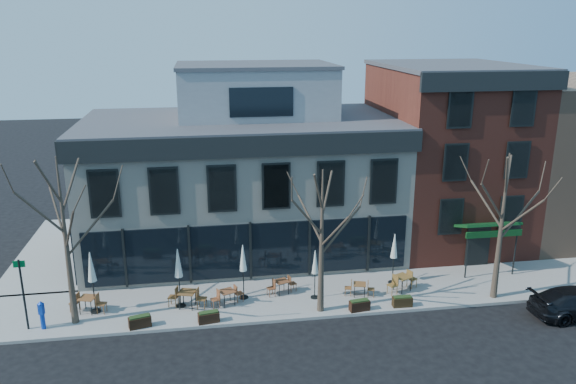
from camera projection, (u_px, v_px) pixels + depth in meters
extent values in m
plane|color=black|center=(251.00, 282.00, 30.47)|extent=(120.00, 120.00, 0.00)
cube|color=gray|center=(318.00, 295.00, 28.90)|extent=(33.50, 4.70, 0.15)
cube|color=gray|center=(59.00, 252.00, 34.43)|extent=(4.50, 12.00, 0.15)
cube|color=beige|center=(242.00, 187.00, 34.06)|extent=(18.00, 10.00, 8.00)
cube|color=#47474C|center=(240.00, 120.00, 32.90)|extent=(18.30, 10.30, 0.30)
cube|color=black|center=(249.00, 147.00, 28.20)|extent=(18.30, 0.25, 1.10)
cube|color=black|center=(79.00, 133.00, 31.67)|extent=(0.25, 10.30, 1.10)
cube|color=black|center=(251.00, 250.00, 29.87)|extent=(17.20, 0.12, 3.00)
cube|color=black|center=(87.00, 233.00, 32.34)|extent=(0.12, 7.50, 3.00)
cube|color=gray|center=(255.00, 92.00, 33.56)|extent=(9.00, 6.50, 3.00)
cube|color=brown|center=(446.00, 155.00, 35.59)|extent=(8.00, 10.00, 11.00)
cube|color=#47474C|center=(453.00, 66.00, 34.01)|extent=(8.20, 10.20, 0.25)
cube|color=black|center=(495.00, 81.00, 29.29)|extent=(8.20, 0.25, 1.00)
cube|color=#0C3815|center=(487.00, 225.00, 30.80)|extent=(3.20, 1.66, 0.67)
cube|color=black|center=(478.00, 247.00, 32.02)|extent=(1.40, 0.10, 2.50)
cone|color=#382B21|center=(66.00, 243.00, 24.98)|extent=(0.34, 0.34, 7.92)
cylinder|color=#382B21|center=(91.00, 228.00, 25.16)|extent=(2.23, 0.50, 2.48)
cylinder|color=#382B21|center=(58.00, 214.00, 25.54)|extent=(1.03, 2.05, 2.14)
cylinder|color=#382B21|center=(40.00, 213.00, 24.12)|extent=(1.80, 0.75, 2.21)
cylinder|color=#382B21|center=(70.00, 230.00, 23.87)|extent=(1.03, 2.04, 2.28)
cone|color=#382B21|center=(322.00, 243.00, 26.18)|extent=(0.34, 0.34, 7.04)
cylinder|color=#382B21|center=(341.00, 230.00, 26.34)|extent=(2.00, 0.46, 2.21)
cylinder|color=#382B21|center=(310.00, 218.00, 26.67)|extent=(0.93, 1.84, 1.91)
cylinder|color=#382B21|center=(307.00, 218.00, 25.42)|extent=(1.61, 0.68, 1.97)
cylinder|color=#382B21|center=(335.00, 232.00, 25.19)|extent=(0.93, 1.83, 2.03)
cone|color=#382B21|center=(501.00, 228.00, 27.48)|extent=(0.34, 0.34, 7.48)
cylinder|color=#382B21|center=(519.00, 215.00, 27.64)|extent=(2.12, 0.48, 2.35)
cylinder|color=#382B21|center=(486.00, 204.00, 28.00)|extent=(0.98, 1.94, 2.03)
cylinder|color=#382B21|center=(492.00, 202.00, 26.67)|extent=(1.71, 0.71, 2.09)
cylinder|color=#382B21|center=(522.00, 216.00, 26.43)|extent=(0.98, 1.94, 2.16)
cylinder|color=black|center=(24.00, 295.00, 25.04)|extent=(0.10, 0.10, 3.40)
cube|color=#005926|center=(19.00, 264.00, 24.61)|extent=(0.50, 0.04, 0.30)
cylinder|color=#0C34A7|center=(43.00, 321.00, 25.45)|extent=(0.21, 0.21, 0.73)
cube|color=#0C34A7|center=(41.00, 309.00, 25.27)|extent=(0.28, 0.26, 0.52)
cone|color=#0C34A7|center=(40.00, 302.00, 25.18)|extent=(0.27, 0.27, 0.13)
cube|color=brown|center=(87.00, 298.00, 26.81)|extent=(0.90, 0.90, 0.04)
cylinder|color=black|center=(80.00, 307.00, 26.67)|extent=(0.04, 0.04, 0.75)
cylinder|color=black|center=(91.00, 308.00, 26.61)|extent=(0.04, 0.04, 0.75)
cylinder|color=black|center=(85.00, 302.00, 27.23)|extent=(0.04, 0.04, 0.75)
cylinder|color=black|center=(97.00, 302.00, 27.17)|extent=(0.04, 0.04, 0.75)
cube|color=brown|center=(187.00, 292.00, 27.26)|extent=(0.97, 0.97, 0.04)
cylinder|color=black|center=(179.00, 302.00, 27.12)|extent=(0.04, 0.04, 0.80)
cylinder|color=black|center=(192.00, 303.00, 27.04)|extent=(0.04, 0.04, 0.80)
cylinder|color=black|center=(183.00, 296.00, 27.71)|extent=(0.04, 0.04, 0.80)
cylinder|color=black|center=(195.00, 297.00, 27.63)|extent=(0.04, 0.04, 0.80)
cube|color=brown|center=(227.00, 291.00, 27.55)|extent=(0.89, 0.89, 0.04)
cylinder|color=black|center=(224.00, 302.00, 27.29)|extent=(0.04, 0.04, 0.71)
cylinder|color=black|center=(235.00, 299.00, 27.56)|extent=(0.04, 0.04, 0.71)
cylinder|color=black|center=(220.00, 297.00, 27.75)|extent=(0.04, 0.04, 0.71)
cylinder|color=black|center=(230.00, 294.00, 28.02)|extent=(0.04, 0.04, 0.71)
cube|color=brown|center=(282.00, 281.00, 28.72)|extent=(0.83, 0.83, 0.04)
cylinder|color=black|center=(279.00, 290.00, 28.47)|extent=(0.04, 0.04, 0.68)
cylinder|color=black|center=(289.00, 288.00, 28.71)|extent=(0.04, 0.04, 0.68)
cylinder|color=black|center=(275.00, 286.00, 28.92)|extent=(0.04, 0.04, 0.68)
cylinder|color=black|center=(284.00, 284.00, 29.15)|extent=(0.04, 0.04, 0.68)
cube|color=brown|center=(360.00, 284.00, 28.47)|extent=(0.78, 0.78, 0.04)
cylinder|color=black|center=(354.00, 292.00, 28.35)|extent=(0.04, 0.04, 0.64)
cylinder|color=black|center=(364.00, 292.00, 28.29)|extent=(0.04, 0.04, 0.64)
cylinder|color=black|center=(355.00, 287.00, 28.83)|extent=(0.04, 0.04, 0.64)
cylinder|color=black|center=(364.00, 288.00, 28.76)|extent=(0.04, 0.04, 0.64)
cube|color=brown|center=(403.00, 277.00, 28.99)|extent=(1.00, 1.00, 0.04)
cylinder|color=black|center=(402.00, 287.00, 28.70)|extent=(0.04, 0.04, 0.78)
cylinder|color=black|center=(411.00, 284.00, 29.02)|extent=(0.04, 0.04, 0.78)
cylinder|color=black|center=(394.00, 283.00, 29.18)|extent=(0.04, 0.04, 0.78)
cylinder|color=black|center=(402.00, 280.00, 29.51)|extent=(0.04, 0.04, 0.78)
cylinder|color=black|center=(96.00, 311.00, 27.03)|extent=(0.49, 0.49, 0.07)
cylinder|color=black|center=(93.00, 288.00, 26.69)|extent=(0.06, 0.06, 2.47)
cone|color=silver|center=(91.00, 267.00, 26.37)|extent=(0.40, 0.40, 1.46)
cylinder|color=black|center=(181.00, 306.00, 27.56)|extent=(0.49, 0.49, 0.07)
cylinder|color=black|center=(179.00, 284.00, 27.22)|extent=(0.06, 0.06, 2.43)
cone|color=silver|center=(178.00, 263.00, 26.91)|extent=(0.40, 0.40, 1.43)
cylinder|color=black|center=(244.00, 297.00, 28.42)|extent=(0.46, 0.46, 0.06)
cylinder|color=black|center=(243.00, 277.00, 28.10)|extent=(0.05, 0.05, 2.29)
cone|color=silver|center=(243.00, 258.00, 27.80)|extent=(0.38, 0.38, 1.36)
cylinder|color=black|center=(315.00, 297.00, 28.43)|extent=(0.41, 0.41, 0.06)
cylinder|color=black|center=(315.00, 279.00, 28.14)|extent=(0.05, 0.05, 2.07)
cone|color=silver|center=(315.00, 262.00, 27.87)|extent=(0.34, 0.34, 1.23)
cylinder|color=black|center=(392.00, 282.00, 30.06)|extent=(0.45, 0.45, 0.06)
cylinder|color=black|center=(393.00, 264.00, 29.75)|extent=(0.05, 0.05, 2.24)
cone|color=silver|center=(394.00, 246.00, 29.46)|extent=(0.37, 0.37, 1.32)
cube|color=black|center=(140.00, 322.00, 25.61)|extent=(1.07, 0.65, 0.50)
cube|color=#1E3314|center=(139.00, 317.00, 25.54)|extent=(0.95, 0.55, 0.08)
cube|color=#321D10|center=(209.00, 317.00, 26.02)|extent=(1.02, 0.54, 0.49)
cube|color=#1E3314|center=(208.00, 312.00, 25.95)|extent=(0.92, 0.45, 0.08)
cube|color=black|center=(360.00, 306.00, 27.11)|extent=(1.03, 0.52, 0.49)
cube|color=#1E3314|center=(360.00, 301.00, 27.04)|extent=(0.92, 0.43, 0.08)
cube|color=black|center=(402.00, 302.00, 27.51)|extent=(0.97, 0.42, 0.48)
cube|color=#1E3314|center=(403.00, 297.00, 27.44)|extent=(0.87, 0.34, 0.08)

